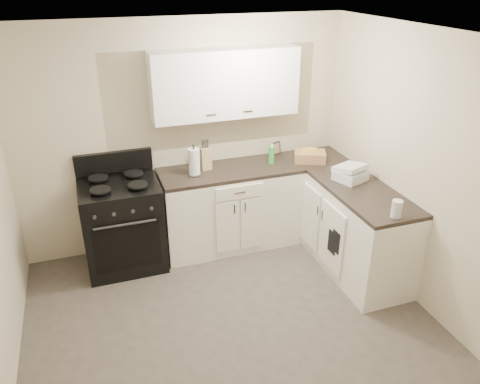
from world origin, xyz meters
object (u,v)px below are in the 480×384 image
object	(u,v)px
stove	(123,226)
countertop_grill	(350,175)
wicker_basket	(310,156)
knife_block	(205,159)
paper_towel	(194,162)

from	to	relation	value
stove	countertop_grill	xyz separation A→B (m)	(2.28, -0.65, 0.53)
stove	wicker_basket	distance (m)	2.19
knife_block	wicker_basket	bearing A→B (deg)	-14.27
paper_towel	wicker_basket	distance (m)	1.33
paper_towel	wicker_basket	bearing A→B (deg)	-2.45
paper_towel	knife_block	bearing A→B (deg)	34.93
paper_towel	wicker_basket	world-z (taller)	paper_towel
stove	paper_towel	bearing A→B (deg)	0.27
knife_block	stove	bearing A→B (deg)	-179.87
knife_block	wicker_basket	xyz separation A→B (m)	(1.17, -0.16, -0.07)
wicker_basket	knife_block	bearing A→B (deg)	172.15
knife_block	wicker_basket	distance (m)	1.19
countertop_grill	knife_block	bearing A→B (deg)	130.26
knife_block	wicker_basket	world-z (taller)	knife_block
stove	wicker_basket	bearing A→B (deg)	-1.43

